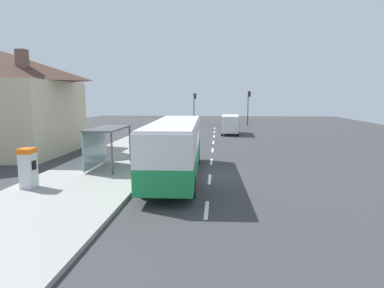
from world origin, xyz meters
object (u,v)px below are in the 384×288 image
at_px(recycling_bin_orange, 144,157).
at_px(recycling_bin_red, 141,159).
at_px(recycling_bin_yellow, 148,153).
at_px(bus_shelter, 103,137).
at_px(house_behind_platform, 0,101).
at_px(sedan_near, 228,120).
at_px(recycling_bin_blue, 146,155).
at_px(traffic_light_near_side, 249,103).
at_px(ticket_machine, 28,168).
at_px(bus, 175,145).
at_px(traffic_light_far_side, 195,104).
at_px(white_van, 230,123).

bearing_deg(recycling_bin_orange, recycling_bin_red, -90.00).
xyz_separation_m(recycling_bin_yellow, bus_shelter, (-2.21, -2.72, 1.44)).
distance_m(recycling_bin_red, house_behind_platform, 13.79).
bearing_deg(recycling_bin_yellow, sedan_near, 78.56).
bearing_deg(recycling_bin_blue, recycling_bin_red, -90.00).
height_order(recycling_bin_red, recycling_bin_yellow, same).
bearing_deg(recycling_bin_yellow, recycling_bin_red, -90.00).
height_order(recycling_bin_red, house_behind_platform, house_behind_platform).
relative_size(sedan_near, bus_shelter, 1.11).
distance_m(recycling_bin_yellow, house_behind_platform, 13.22).
height_order(recycling_bin_blue, traffic_light_near_side, traffic_light_near_side).
distance_m(recycling_bin_blue, traffic_light_near_side, 32.27).
bearing_deg(ticket_machine, recycling_bin_orange, 55.31).
height_order(recycling_bin_blue, bus_shelter, bus_shelter).
height_order(recycling_bin_orange, recycling_bin_blue, same).
distance_m(ticket_machine, recycling_bin_orange, 7.48).
relative_size(recycling_bin_blue, house_behind_platform, 0.09).
height_order(sedan_near, house_behind_platform, house_behind_platform).
relative_size(bus, bus_shelter, 2.77).
distance_m(ticket_machine, traffic_light_far_side, 38.71).
bearing_deg(recycling_bin_red, bus, -39.94).
bearing_deg(house_behind_platform, recycling_bin_yellow, -11.83).
bearing_deg(house_behind_platform, sedan_near, 57.29).
xyz_separation_m(recycling_bin_orange, traffic_light_near_side, (9.69, 31.34, 2.97)).
distance_m(recycling_bin_orange, traffic_light_near_side, 32.94).
bearing_deg(house_behind_platform, traffic_light_far_side, 64.26).
bearing_deg(recycling_bin_red, white_van, 72.36).
xyz_separation_m(white_van, sedan_near, (0.10, 14.11, -0.55)).
relative_size(ticket_machine, bus_shelter, 0.48).
xyz_separation_m(ticket_machine, house_behind_platform, (-8.22, 10.15, 3.04)).
distance_m(bus, recycling_bin_orange, 3.92).
xyz_separation_m(sedan_near, traffic_light_far_side, (-5.40, -1.40, 2.64)).
bearing_deg(traffic_light_near_side, recycling_bin_red, -106.83).
bearing_deg(white_van, bus, -99.99).
bearing_deg(recycling_bin_blue, traffic_light_near_side, 72.44).
relative_size(bus, white_van, 2.09).
bearing_deg(traffic_light_far_side, bus, -87.72).
height_order(recycling_bin_yellow, traffic_light_near_side, traffic_light_near_side).
distance_m(sedan_near, recycling_bin_yellow, 32.79).
relative_size(traffic_light_far_side, bus_shelter, 1.30).
bearing_deg(recycling_bin_red, ticket_machine, -128.00).
xyz_separation_m(ticket_machine, traffic_light_near_side, (13.94, 37.47, 2.45)).
height_order(white_van, sedan_near, white_van).
relative_size(ticket_machine, recycling_bin_yellow, 2.04).
height_order(sedan_near, recycling_bin_blue, sedan_near).
relative_size(sedan_near, recycling_bin_red, 4.67).
xyz_separation_m(sedan_near, recycling_bin_yellow, (-6.50, -32.14, -0.14)).
relative_size(sedan_near, traffic_light_near_side, 0.81).
relative_size(bus, ticket_machine, 5.71).
bearing_deg(white_van, sedan_near, 89.59).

